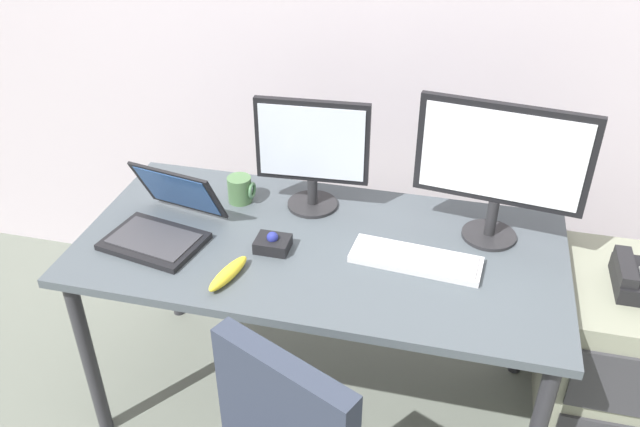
{
  "coord_description": "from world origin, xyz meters",
  "views": [
    {
      "loc": [
        0.42,
        -1.71,
        1.99
      ],
      "look_at": [
        0.0,
        0.0,
        0.85
      ],
      "focal_mm": 36.91,
      "sensor_mm": 36.0,
      "label": 1
    }
  ],
  "objects_px": {
    "desk_phone": "(640,279)",
    "laptop": "(163,222)",
    "coffee_mug": "(240,189)",
    "trackball_mouse": "(273,243)",
    "file_cabinet": "(614,361)",
    "monitor_main": "(501,163)",
    "keyboard": "(416,259)",
    "banana": "(228,273)",
    "monitor_side": "(312,150)"
  },
  "relations": [
    {
      "from": "laptop",
      "to": "banana",
      "type": "relative_size",
      "value": 1.99
    },
    {
      "from": "desk_phone",
      "to": "keyboard",
      "type": "bearing_deg",
      "value": -170.99
    },
    {
      "from": "monitor_side",
      "to": "keyboard",
      "type": "bearing_deg",
      "value": -31.9
    },
    {
      "from": "desk_phone",
      "to": "trackball_mouse",
      "type": "xyz_separation_m",
      "value": [
        -1.15,
        -0.15,
        0.04
      ]
    },
    {
      "from": "file_cabinet",
      "to": "monitor_side",
      "type": "bearing_deg",
      "value": 173.6
    },
    {
      "from": "banana",
      "to": "keyboard",
      "type": "bearing_deg",
      "value": 21.66
    },
    {
      "from": "file_cabinet",
      "to": "banana",
      "type": "distance_m",
      "value": 1.35
    },
    {
      "from": "monitor_side",
      "to": "banana",
      "type": "xyz_separation_m",
      "value": [
        -0.15,
        -0.47,
        -0.21
      ]
    },
    {
      "from": "laptop",
      "to": "coffee_mug",
      "type": "relative_size",
      "value": 3.93
    },
    {
      "from": "monitor_side",
      "to": "laptop",
      "type": "distance_m",
      "value": 0.55
    },
    {
      "from": "file_cabinet",
      "to": "laptop",
      "type": "height_order",
      "value": "laptop"
    },
    {
      "from": "monitor_main",
      "to": "trackball_mouse",
      "type": "relative_size",
      "value": 4.87
    },
    {
      "from": "file_cabinet",
      "to": "laptop",
      "type": "relative_size",
      "value": 1.78
    },
    {
      "from": "trackball_mouse",
      "to": "banana",
      "type": "height_order",
      "value": "trackball_mouse"
    },
    {
      "from": "keyboard",
      "to": "monitor_main",
      "type": "bearing_deg",
      "value": 42.14
    },
    {
      "from": "laptop",
      "to": "trackball_mouse",
      "type": "xyz_separation_m",
      "value": [
        0.38,
        0.01,
        -0.03
      ]
    },
    {
      "from": "file_cabinet",
      "to": "monitor_main",
      "type": "bearing_deg",
      "value": 171.18
    },
    {
      "from": "file_cabinet",
      "to": "coffee_mug",
      "type": "relative_size",
      "value": 6.98
    },
    {
      "from": "trackball_mouse",
      "to": "keyboard",
      "type": "bearing_deg",
      "value": 4.64
    },
    {
      "from": "trackball_mouse",
      "to": "monitor_main",
      "type": "bearing_deg",
      "value": 19.21
    },
    {
      "from": "file_cabinet",
      "to": "monitor_side",
      "type": "distance_m",
      "value": 1.26
    },
    {
      "from": "monitor_main",
      "to": "monitor_side",
      "type": "xyz_separation_m",
      "value": [
        -0.62,
        0.05,
        -0.06
      ]
    },
    {
      "from": "trackball_mouse",
      "to": "file_cabinet",
      "type": "bearing_deg",
      "value": 8.02
    },
    {
      "from": "file_cabinet",
      "to": "laptop",
      "type": "xyz_separation_m",
      "value": [
        -1.53,
        -0.17,
        0.44
      ]
    },
    {
      "from": "file_cabinet",
      "to": "coffee_mug",
      "type": "height_order",
      "value": "coffee_mug"
    },
    {
      "from": "monitor_main",
      "to": "trackball_mouse",
      "type": "height_order",
      "value": "monitor_main"
    },
    {
      "from": "desk_phone",
      "to": "coffee_mug",
      "type": "distance_m",
      "value": 1.35
    },
    {
      "from": "desk_phone",
      "to": "monitor_side",
      "type": "distance_m",
      "value": 1.12
    },
    {
      "from": "desk_phone",
      "to": "trackball_mouse",
      "type": "relative_size",
      "value": 1.82
    },
    {
      "from": "keyboard",
      "to": "coffee_mug",
      "type": "height_order",
      "value": "coffee_mug"
    },
    {
      "from": "file_cabinet",
      "to": "monitor_side",
      "type": "height_order",
      "value": "monitor_side"
    },
    {
      "from": "desk_phone",
      "to": "monitor_main",
      "type": "height_order",
      "value": "monitor_main"
    },
    {
      "from": "file_cabinet",
      "to": "keyboard",
      "type": "height_order",
      "value": "keyboard"
    },
    {
      "from": "laptop",
      "to": "coffee_mug",
      "type": "distance_m",
      "value": 0.32
    },
    {
      "from": "coffee_mug",
      "to": "banana",
      "type": "height_order",
      "value": "coffee_mug"
    },
    {
      "from": "laptop",
      "to": "keyboard",
      "type": "bearing_deg",
      "value": 3.06
    },
    {
      "from": "desk_phone",
      "to": "laptop",
      "type": "relative_size",
      "value": 0.53
    },
    {
      "from": "coffee_mug",
      "to": "banana",
      "type": "relative_size",
      "value": 0.51
    },
    {
      "from": "trackball_mouse",
      "to": "desk_phone",
      "type": "bearing_deg",
      "value": 7.27
    },
    {
      "from": "monitor_main",
      "to": "laptop",
      "type": "distance_m",
      "value": 1.11
    },
    {
      "from": "monitor_side",
      "to": "laptop",
      "type": "height_order",
      "value": "monitor_side"
    },
    {
      "from": "file_cabinet",
      "to": "desk_phone",
      "type": "height_order",
      "value": "desk_phone"
    },
    {
      "from": "monitor_main",
      "to": "keyboard",
      "type": "xyz_separation_m",
      "value": [
        -0.22,
        -0.2,
        -0.27
      ]
    },
    {
      "from": "monitor_main",
      "to": "coffee_mug",
      "type": "bearing_deg",
      "value": 178.67
    },
    {
      "from": "file_cabinet",
      "to": "desk_phone",
      "type": "distance_m",
      "value": 0.37
    },
    {
      "from": "coffee_mug",
      "to": "trackball_mouse",
      "type": "bearing_deg",
      "value": -52.18
    },
    {
      "from": "monitor_main",
      "to": "coffee_mug",
      "type": "height_order",
      "value": "monitor_main"
    },
    {
      "from": "desk_phone",
      "to": "banana",
      "type": "xyz_separation_m",
      "value": [
        -1.23,
        -0.33,
        0.04
      ]
    },
    {
      "from": "monitor_main",
      "to": "trackball_mouse",
      "type": "xyz_separation_m",
      "value": [
        -0.68,
        -0.24,
        -0.26
      ]
    },
    {
      "from": "monitor_main",
      "to": "laptop",
      "type": "xyz_separation_m",
      "value": [
        -1.06,
        -0.24,
        -0.23
      ]
    }
  ]
}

